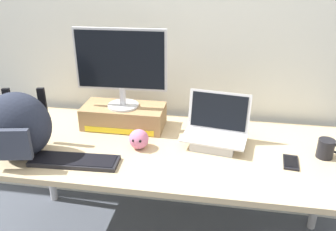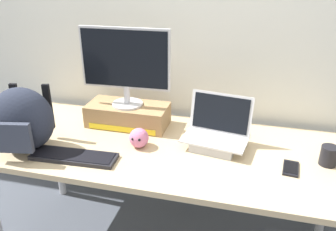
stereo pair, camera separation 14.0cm
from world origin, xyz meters
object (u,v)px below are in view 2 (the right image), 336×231
at_px(coffee_mug, 329,156).
at_px(messenger_backpack, 22,120).
at_px(plush_toy, 139,138).
at_px(cell_phone, 291,168).
at_px(desktop_monitor, 125,64).
at_px(open_laptop, 216,137).
at_px(external_keyboard, 74,156).
at_px(toner_box_yellow, 128,115).

bearing_deg(coffee_mug, messenger_backpack, -171.35).
bearing_deg(plush_toy, cell_phone, -2.03).
xyz_separation_m(desktop_monitor, messenger_backpack, (-0.41, -0.40, -0.20)).
relative_size(open_laptop, messenger_backpack, 1.01).
relative_size(messenger_backpack, plush_toy, 3.43).
relative_size(coffee_mug, cell_phone, 0.89).
distance_m(external_keyboard, coffee_mug, 1.24).
relative_size(desktop_monitor, plush_toy, 4.94).
bearing_deg(external_keyboard, coffee_mug, 9.04).
bearing_deg(plush_toy, messenger_backpack, -163.33).
height_order(coffee_mug, cell_phone, coffee_mug).
relative_size(messenger_backpack, coffee_mug, 2.88).
height_order(toner_box_yellow, plush_toy, toner_box_yellow).
distance_m(coffee_mug, cell_phone, 0.20).
bearing_deg(messenger_backpack, coffee_mug, -2.43).
bearing_deg(external_keyboard, toner_box_yellow, 70.36).
bearing_deg(coffee_mug, external_keyboard, -168.18).
distance_m(coffee_mug, plush_toy, 0.94).
bearing_deg(cell_phone, messenger_backpack, -168.20).
distance_m(open_laptop, external_keyboard, 0.73).
relative_size(cell_phone, plush_toy, 1.35).
relative_size(toner_box_yellow, desktop_monitor, 0.92).
xyz_separation_m(open_laptop, external_keyboard, (-0.66, -0.30, -0.04)).
bearing_deg(messenger_backpack, toner_box_yellow, 33.27).
xyz_separation_m(cell_phone, plush_toy, (-0.76, 0.03, 0.05)).
distance_m(open_laptop, coffee_mug, 0.55).
height_order(desktop_monitor, external_keyboard, desktop_monitor).
distance_m(external_keyboard, plush_toy, 0.34).
height_order(desktop_monitor, messenger_backpack, desktop_monitor).
bearing_deg(cell_phone, plush_toy, -176.26).
bearing_deg(cell_phone, coffee_mug, 32.37).
bearing_deg(external_keyboard, cell_phone, 6.31).
xyz_separation_m(messenger_backpack, coffee_mug, (1.49, 0.23, -0.12)).
distance_m(desktop_monitor, open_laptop, 0.63).
bearing_deg(desktop_monitor, coffee_mug, -11.12).
xyz_separation_m(toner_box_yellow, desktop_monitor, (0.00, -0.00, 0.31)).
height_order(external_keyboard, plush_toy, plush_toy).
xyz_separation_m(toner_box_yellow, cell_phone, (0.91, -0.26, -0.06)).
xyz_separation_m(desktop_monitor, external_keyboard, (-0.13, -0.42, -0.36)).
distance_m(desktop_monitor, external_keyboard, 0.57).
distance_m(messenger_backpack, cell_phone, 1.33).
bearing_deg(plush_toy, coffee_mug, 3.71).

